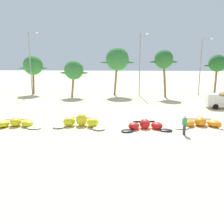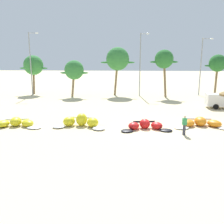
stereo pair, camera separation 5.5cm
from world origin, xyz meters
The scene contains 14 objects.
ground_plane centered at (0.00, 0.00, 0.00)m, with size 260.00×260.00×0.00m, color beige.
kite_far_left centered at (-13.10, -0.61, 0.33)m, with size 5.15×2.92×0.85m.
kite_left centered at (-7.06, 0.01, 0.45)m, with size 5.14×2.53×1.18m.
kite_left_of_center centered at (-1.13, -0.42, 0.34)m, with size 4.71×2.45×0.88m.
kite_center centered at (4.11, 0.93, 0.32)m, with size 5.58×2.58×0.84m.
person_near_kites centered at (1.97, -1.84, 0.82)m, with size 0.36×0.24×1.62m.
palm_leftmost centered at (-20.27, 21.65, 5.18)m, with size 5.28×3.52×7.00m.
palm_left centered at (-12.10, 18.84, 4.46)m, with size 4.83×3.22×6.12m.
palm_left_of_gap centered at (-4.93, 21.33, 6.29)m, with size 5.99×3.99×8.34m.
palm_center_left centered at (2.81, 19.45, 6.19)m, with size 4.59×3.06×7.82m.
palm_center_right centered at (12.48, 22.65, 5.53)m, with size 4.46×2.97×7.11m.
lamppost_west centered at (-19.82, 19.72, 5.93)m, with size 1.80×0.24×10.76m.
lamppost_west_center centered at (-0.95, 20.77, 5.80)m, with size 1.50×0.24×10.57m.
lamppost_east_center centered at (9.64, 22.17, 5.47)m, with size 1.87×0.24×9.84m.
Camera 1 is at (-2.44, -21.23, 5.97)m, focal length 38.38 mm.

